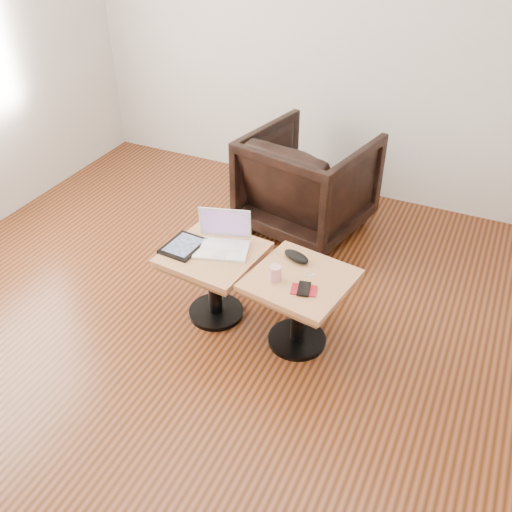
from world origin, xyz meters
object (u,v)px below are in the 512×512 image
at_px(side_table_left, 214,268).
at_px(striped_cup, 275,273).
at_px(side_table_right, 300,295).
at_px(armchair, 308,183).
at_px(laptop, 223,241).

xyz_separation_m(side_table_left, striped_cup, (0.42, -0.09, 0.16)).
height_order(side_table_right, striped_cup, striped_cup).
height_order(striped_cup, armchair, armchair).
bearing_deg(side_table_left, striped_cup, -6.26).
distance_m(striped_cup, armchair, 1.30).
height_order(laptop, striped_cup, laptop).
bearing_deg(side_table_left, armchair, 88.86).
bearing_deg(laptop, striped_cup, -38.07).
bearing_deg(striped_cup, side_table_right, 31.26).
bearing_deg(side_table_left, side_table_right, 3.83).
bearing_deg(armchair, striped_cup, 115.05).
xyz_separation_m(side_table_right, striped_cup, (-0.12, -0.07, 0.16)).
bearing_deg(side_table_right, side_table_left, -172.52).
xyz_separation_m(laptop, armchair, (0.11, 1.11, -0.14)).
bearing_deg(armchair, side_table_left, 95.58).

